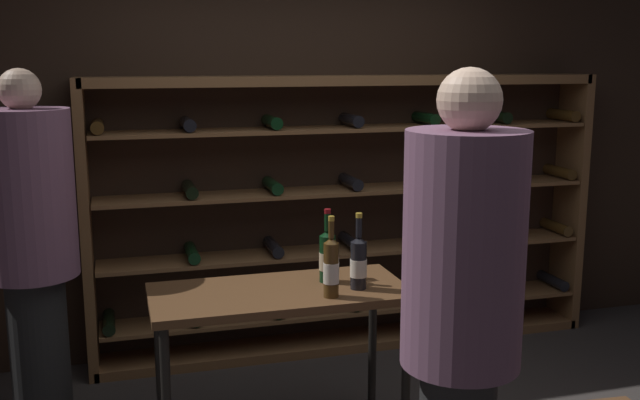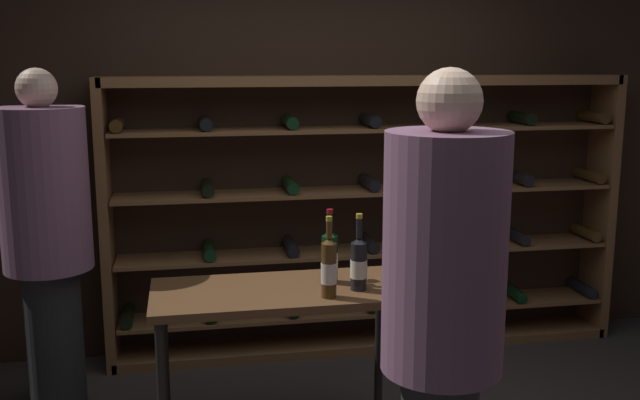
{
  "view_description": "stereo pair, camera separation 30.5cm",
  "coord_description": "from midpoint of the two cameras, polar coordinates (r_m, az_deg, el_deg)",
  "views": [
    {
      "loc": [
        -1.11,
        -2.92,
        1.91
      ],
      "look_at": [
        -0.19,
        0.31,
        1.26
      ],
      "focal_mm": 41.03,
      "sensor_mm": 36.0,
      "label": 1
    },
    {
      "loc": [
        -0.81,
        -2.99,
        1.91
      ],
      "look_at": [
        -0.19,
        0.31,
        1.26
      ],
      "focal_mm": 41.03,
      "sensor_mm": 36.0,
      "label": 2
    }
  ],
  "objects": [
    {
      "name": "back_wall",
      "position": [
        4.81,
        -4.35,
        5.66
      ],
      "size": [
        5.94,
        0.1,
        2.93
      ],
      "primitive_type": "cube",
      "color": "#332319",
      "rests_on": "ground"
    },
    {
      "name": "wine_rack",
      "position": [
        4.79,
        0.72,
        -1.28
      ],
      "size": [
        3.37,
        0.32,
        1.8
      ],
      "color": "brown",
      "rests_on": "ground"
    },
    {
      "name": "person_guest_blue_shirt",
      "position": [
        4.1,
        -23.66,
        -2.42
      ],
      "size": [
        0.48,
        0.47,
        1.87
      ],
      "rotation": [
        0.0,
        0.0,
        1.45
      ],
      "color": "black",
      "rests_on": "ground"
    },
    {
      "name": "tasting_table",
      "position": [
        3.57,
        -5.64,
        -8.42
      ],
      "size": [
        1.23,
        0.57,
        0.82
      ],
      "color": "brown",
      "rests_on": "ground"
    },
    {
      "name": "wine_glass_stemmed_right",
      "position": [
        3.66,
        0.62,
        -4.89
      ],
      "size": [
        0.07,
        0.07,
        0.13
      ],
      "color": "silver",
      "rests_on": "tasting_table"
    },
    {
      "name": "wine_bottle_amber_reserve",
      "position": [
        3.5,
        0.52,
        -4.9
      ],
      "size": [
        0.08,
        0.08,
        0.37
      ],
      "color": "black",
      "rests_on": "tasting_table"
    },
    {
      "name": "wine_bottle_black_capsule",
      "position": [
        3.61,
        -1.85,
        -4.4
      ],
      "size": [
        0.08,
        0.08,
        0.37
      ],
      "color": "black",
      "rests_on": "tasting_table"
    },
    {
      "name": "person_guest_plum_blouse",
      "position": [
        2.71,
        7.81,
        -7.96
      ],
      "size": [
        0.44,
        0.44,
        1.88
      ],
      "rotation": [
        0.0,
        0.0,
        -0.12
      ],
      "color": "#262626",
      "rests_on": "ground"
    },
    {
      "name": "wine_bottle_red_label",
      "position": [
        3.38,
        -1.72,
        -5.29
      ],
      "size": [
        0.07,
        0.07,
        0.38
      ],
      "color": "#4C3314",
      "rests_on": "tasting_table"
    }
  ]
}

